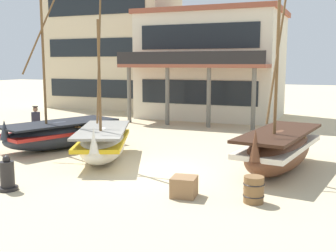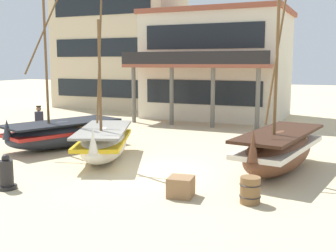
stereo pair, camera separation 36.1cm
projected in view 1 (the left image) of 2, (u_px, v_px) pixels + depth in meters
name	position (u px, v px, depth m)	size (l,w,h in m)	color
ground_plane	(156.00, 172.00, 13.79)	(120.00, 120.00, 0.00)	#CCB78E
fishing_boat_near_left	(279.00, 149.00, 13.81)	(2.36, 5.15, 6.02)	brown
fishing_boat_centre_large	(103.00, 142.00, 15.40)	(3.25, 4.67, 5.82)	silver
fishing_boat_far_right	(59.00, 133.00, 17.58)	(3.56, 5.33, 6.73)	#2D333D
fisherman_by_hull	(36.00, 125.00, 18.55)	(0.40, 0.41, 1.68)	#33333D
capstan_winch	(7.00, 176.00, 11.76)	(0.56, 0.56, 1.01)	black
wooden_barrel	(254.00, 190.00, 10.70)	(0.56, 0.56, 0.70)	brown
cargo_crate	(184.00, 187.00, 11.22)	(0.66, 0.66, 0.55)	olive
harbor_building_main	(212.00, 65.00, 27.67)	(9.08, 8.39, 6.92)	beige
harbor_building_annex	(113.00, 49.00, 33.37)	(10.20, 5.46, 9.41)	beige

